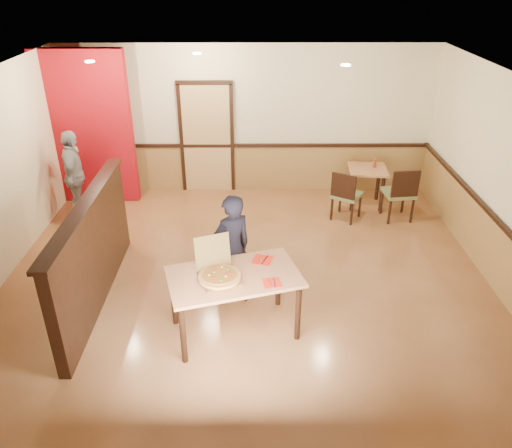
{
  "coord_description": "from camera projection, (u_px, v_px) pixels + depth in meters",
  "views": [
    {
      "loc": [
        0.08,
        -5.76,
        4.1
      ],
      "look_at": [
        0.12,
        0.0,
        1.03
      ],
      "focal_mm": 35.0,
      "sensor_mm": 36.0,
      "label": 1
    }
  ],
  "objects": [
    {
      "name": "side_chair_left",
      "position": [
        346.0,
        194.0,
        8.65
      ],
      "size": [
        0.63,
        0.63,
        0.92
      ],
      "rotation": [
        0.0,
        0.0,
        2.58
      ],
      "color": "#657041",
      "rests_on": "floor"
    },
    {
      "name": "pizza_box",
      "position": [
        218.0,
        274.0,
        5.77
      ],
      "size": [
        0.58,
        0.62,
        0.45
      ],
      "rotation": [
        0.0,
        0.0,
        0.36
      ],
      "color": "brown",
      "rests_on": "main_table"
    },
    {
      "name": "spot_a",
      "position": [
        90.0,
        61.0,
        7.28
      ],
      "size": [
        0.14,
        0.14,
        0.02
      ],
      "primitive_type": "cylinder",
      "color": "beige",
      "rests_on": "ceiling"
    },
    {
      "name": "red_accent_panel",
      "position": [
        88.0,
        129.0,
        8.99
      ],
      "size": [
        1.6,
        0.2,
        2.78
      ],
      "primitive_type": "cube",
      "color": "#A00B15",
      "rests_on": "floor"
    },
    {
      "name": "diner_chair",
      "position": [
        231.0,
        262.0,
        6.75
      ],
      "size": [
        0.48,
        0.48,
        0.87
      ],
      "rotation": [
        0.0,
        0.0,
        0.12
      ],
      "color": "#657041",
      "rests_on": "floor"
    },
    {
      "name": "wall_back",
      "position": [
        248.0,
        120.0,
        9.45
      ],
      "size": [
        7.0,
        0.0,
        7.0
      ],
      "primitive_type": "plane",
      "rotation": [
        1.57,
        0.0,
        0.0
      ],
      "color": "beige",
      "rests_on": "floor"
    },
    {
      "name": "booth_partition",
      "position": [
        93.0,
        252.0,
        6.48
      ],
      "size": [
        0.2,
        3.1,
        1.44
      ],
      "color": "black",
      "rests_on": "floor"
    },
    {
      "name": "chair_rail_back",
      "position": [
        249.0,
        146.0,
        9.63
      ],
      "size": [
        7.0,
        0.06,
        0.06
      ],
      "primitive_type": "cube",
      "color": "black",
      "rests_on": "wall_back"
    },
    {
      "name": "ceiling",
      "position": [
        245.0,
        88.0,
        5.7
      ],
      "size": [
        7.0,
        7.0,
        0.0
      ],
      "primitive_type": "plane",
      "rotation": [
        3.14,
        0.0,
        0.0
      ],
      "color": "black",
      "rests_on": "wall_back"
    },
    {
      "name": "chair_rail_right",
      "position": [
        507.0,
        231.0,
        6.6
      ],
      "size": [
        0.06,
        7.0,
        0.06
      ],
      "primitive_type": "cube",
      "color": "black",
      "rests_on": "wall_right"
    },
    {
      "name": "side_chair_right",
      "position": [
        400.0,
        192.0,
        8.62
      ],
      "size": [
        0.54,
        0.54,
        0.99
      ],
      "rotation": [
        0.0,
        0.0,
        3.26
      ],
      "color": "#657041",
      "rests_on": "floor"
    },
    {
      "name": "wainscot_right",
      "position": [
        500.0,
        261.0,
        6.82
      ],
      "size": [
        0.04,
        7.0,
        0.9
      ],
      "primitive_type": "cube",
      "color": "olive",
      "rests_on": "floor"
    },
    {
      "name": "diner",
      "position": [
        232.0,
        249.0,
        6.49
      ],
      "size": [
        0.67,
        0.61,
        1.53
      ],
      "primitive_type": "imported",
      "rotation": [
        0.0,
        0.0,
        3.72
      ],
      "color": "black",
      "rests_on": "floor"
    },
    {
      "name": "back_door",
      "position": [
        207.0,
        139.0,
        9.57
      ],
      "size": [
        0.9,
        0.06,
        2.1
      ],
      "primitive_type": "cube",
      "color": "tan",
      "rests_on": "wall_back"
    },
    {
      "name": "spot_b",
      "position": [
        197.0,
        53.0,
        7.91
      ],
      "size": [
        0.14,
        0.14,
        0.02
      ],
      "primitive_type": "cylinder",
      "color": "beige",
      "rests_on": "ceiling"
    },
    {
      "name": "passerby",
      "position": [
        75.0,
        176.0,
        8.61
      ],
      "size": [
        0.55,
        0.99,
        1.59
      ],
      "primitive_type": "imported",
      "rotation": [
        0.0,
        0.0,
        1.75
      ],
      "color": "#96959D",
      "rests_on": "floor"
    },
    {
      "name": "spot_c",
      "position": [
        346.0,
        65.0,
        7.04
      ],
      "size": [
        0.14,
        0.14,
        0.02
      ],
      "primitive_type": "cylinder",
      "color": "beige",
      "rests_on": "ceiling"
    },
    {
      "name": "floor",
      "position": [
        247.0,
        289.0,
        7.01
      ],
      "size": [
        7.0,
        7.0,
        0.0
      ],
      "primitive_type": "plane",
      "color": "#AD6F43",
      "rests_on": "ground"
    },
    {
      "name": "pizza",
      "position": [
        220.0,
        277.0,
        5.74
      ],
      "size": [
        0.49,
        0.49,
        0.03
      ],
      "primitive_type": "cylinder",
      "rotation": [
        0.0,
        0.0,
        0.01
      ],
      "color": "#D79A4E",
      "rests_on": "pizza_box"
    },
    {
      "name": "napkin_near",
      "position": [
        272.0,
        283.0,
        5.71
      ],
      "size": [
        0.24,
        0.24,
        0.01
      ],
      "rotation": [
        0.0,
        0.0,
        0.17
      ],
      "color": "red",
      "rests_on": "main_table"
    },
    {
      "name": "wainscot_back",
      "position": [
        249.0,
        168.0,
        9.87
      ],
      "size": [
        7.0,
        0.04,
        0.9
      ],
      "primitive_type": "cube",
      "color": "olive",
      "rests_on": "floor"
    },
    {
      "name": "main_table",
      "position": [
        234.0,
        283.0,
        5.9
      ],
      "size": [
        1.72,
        1.27,
        0.82
      ],
      "rotation": [
        0.0,
        0.0,
        0.29
      ],
      "color": "#C57C53",
      "rests_on": "floor"
    },
    {
      "name": "side_table",
      "position": [
        367.0,
        177.0,
        9.16
      ],
      "size": [
        0.74,
        0.74,
        0.73
      ],
      "rotation": [
        0.0,
        0.0,
        -0.08
      ],
      "color": "#C57C53",
      "rests_on": "floor"
    },
    {
      "name": "napkin_far",
      "position": [
        262.0,
        260.0,
        6.14
      ],
      "size": [
        0.29,
        0.29,
        0.01
      ],
      "rotation": [
        0.0,
        0.0,
        -0.29
      ],
      "color": "red",
      "rests_on": "main_table"
    },
    {
      "name": "condiment",
      "position": [
        374.0,
        163.0,
        9.1
      ],
      "size": [
        0.06,
        0.06,
        0.16
      ],
      "primitive_type": "cylinder",
      "color": "brown",
      "rests_on": "side_table"
    }
  ]
}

